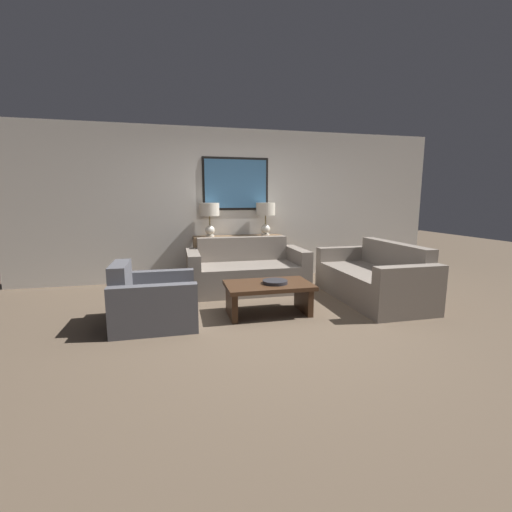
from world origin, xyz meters
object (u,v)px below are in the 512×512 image
(table_lamp_right, at_px, (266,213))
(armchair_near_back_wall, at_px, (153,302))
(decorative_bowl, at_px, (275,282))
(console_table, at_px, (238,258))
(coffee_table, at_px, (268,292))
(table_lamp_left, at_px, (210,213))
(couch_by_back_wall, at_px, (246,272))
(couch_by_side, at_px, (373,280))

(table_lamp_right, height_order, armchair_near_back_wall, table_lamp_right)
(decorative_bowl, bearing_deg, console_table, 93.31)
(coffee_table, bearing_deg, console_table, 91.01)
(console_table, xyz_separation_m, coffee_table, (0.03, -1.90, -0.11))
(table_lamp_left, xyz_separation_m, coffee_table, (0.53, -1.90, -0.91))
(decorative_bowl, xyz_separation_m, armchair_near_back_wall, (-1.47, 0.01, -0.16))
(couch_by_back_wall, xyz_separation_m, armchair_near_back_wall, (-1.36, -1.21, -0.03))
(couch_by_back_wall, bearing_deg, armchair_near_back_wall, -138.26)
(table_lamp_right, height_order, couch_by_side, table_lamp_right)
(table_lamp_left, xyz_separation_m, decorative_bowl, (0.61, -1.93, -0.78))
(table_lamp_left, relative_size, table_lamp_right, 1.00)
(couch_by_side, xyz_separation_m, coffee_table, (-1.65, -0.29, 0.00))
(armchair_near_back_wall, bearing_deg, console_table, 54.60)
(console_table, height_order, coffee_table, console_table)
(table_lamp_left, height_order, decorative_bowl, table_lamp_left)
(table_lamp_left, bearing_deg, couch_by_back_wall, -54.72)
(decorative_bowl, height_order, armchair_near_back_wall, armchair_near_back_wall)
(console_table, height_order, table_lamp_left, table_lamp_left)
(couch_by_side, xyz_separation_m, decorative_bowl, (-1.57, -0.32, 0.13))
(couch_by_back_wall, relative_size, coffee_table, 1.73)
(console_table, distance_m, table_lamp_left, 0.94)
(table_lamp_left, xyz_separation_m, table_lamp_right, (0.99, 0.00, 0.00))
(console_table, xyz_separation_m, table_lamp_right, (0.50, 0.00, 0.80))
(table_lamp_right, bearing_deg, couch_by_side, -53.57)
(table_lamp_left, bearing_deg, armchair_near_back_wall, -114.31)
(couch_by_side, distance_m, armchair_near_back_wall, 3.06)
(couch_by_back_wall, height_order, couch_by_side, same)
(table_lamp_right, relative_size, couch_by_back_wall, 0.31)
(decorative_bowl, bearing_deg, table_lamp_right, 78.73)
(console_table, bearing_deg, table_lamp_right, 0.00)
(console_table, height_order, couch_by_back_wall, couch_by_back_wall)
(table_lamp_right, relative_size, couch_by_side, 0.31)
(coffee_table, distance_m, decorative_bowl, 0.15)
(table_lamp_left, bearing_deg, decorative_bowl, -72.53)
(couch_by_side, height_order, decorative_bowl, couch_by_side)
(coffee_table, bearing_deg, table_lamp_right, 76.34)
(table_lamp_left, distance_m, armchair_near_back_wall, 2.30)
(couch_by_back_wall, distance_m, armchair_near_back_wall, 1.82)
(coffee_table, relative_size, armchair_near_back_wall, 1.16)
(console_table, xyz_separation_m, armchair_near_back_wall, (-1.36, -1.91, -0.14))
(armchair_near_back_wall, bearing_deg, table_lamp_right, 45.88)
(console_table, distance_m, table_lamp_right, 0.94)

